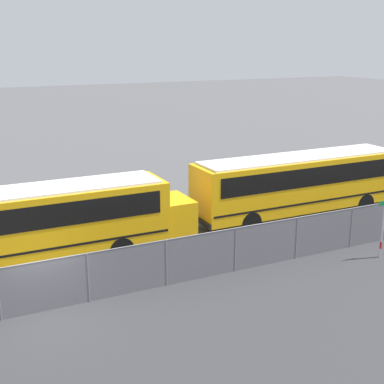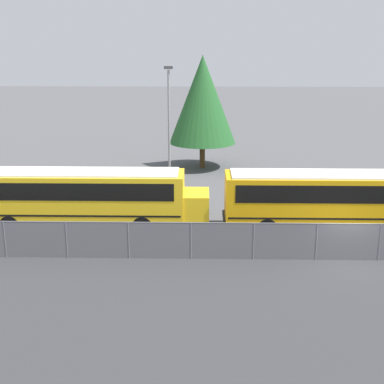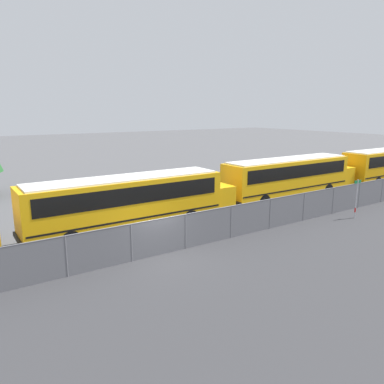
% 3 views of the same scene
% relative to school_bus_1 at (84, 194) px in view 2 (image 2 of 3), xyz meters
% --- Properties ---
extents(ground_plane, '(200.00, 200.00, 0.00)m').
position_rel_school_bus_1_xyz_m(ground_plane, '(13.60, -4.26, -1.99)').
color(ground_plane, '#4C4C4F').
extents(fence, '(81.59, 0.07, 1.88)m').
position_rel_school_bus_1_xyz_m(fence, '(13.60, -4.26, -1.03)').
color(fence, '#9EA0A5').
rests_on(fence, ground_plane).
extents(school_bus_1, '(13.21, 2.51, 3.33)m').
position_rel_school_bus_1_xyz_m(school_bus_1, '(0.00, 0.00, 0.00)').
color(school_bus_1, yellow).
rests_on(school_bus_1, ground_plane).
extents(school_bus_2, '(13.21, 2.51, 3.33)m').
position_rel_school_bus_1_xyz_m(school_bus_2, '(14.00, -0.20, 0.00)').
color(school_bus_2, '#EDA80F').
rests_on(school_bus_2, ground_plane).
extents(light_pole, '(0.60, 0.24, 8.56)m').
position_rel_school_bus_1_xyz_m(light_pole, '(4.22, 8.98, 2.67)').
color(light_pole, gray).
rests_on(light_pole, ground_plane).
extents(tree_1, '(5.43, 5.43, 9.15)m').
position_rel_school_bus_1_xyz_m(tree_1, '(6.56, 15.18, 3.62)').
color(tree_1, '#51381E').
rests_on(tree_1, ground_plane).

